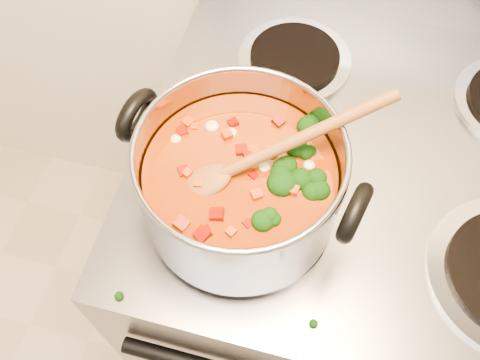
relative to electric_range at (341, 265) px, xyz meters
name	(u,v)px	position (x,y,z in m)	size (l,w,h in m)	color
electric_range	(341,265)	(0.00, 0.00, 0.00)	(0.75, 0.68, 1.08)	gray
stockpot	(240,182)	(-0.19, -0.15, 0.54)	(0.32, 0.26, 0.16)	#96979E
wooden_spoon	(253,160)	(-0.18, -0.14, 0.58)	(0.25, 0.18, 0.10)	brown
cooktop_crumbs	(265,152)	(-0.18, -0.04, 0.46)	(0.32, 0.36, 0.01)	black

